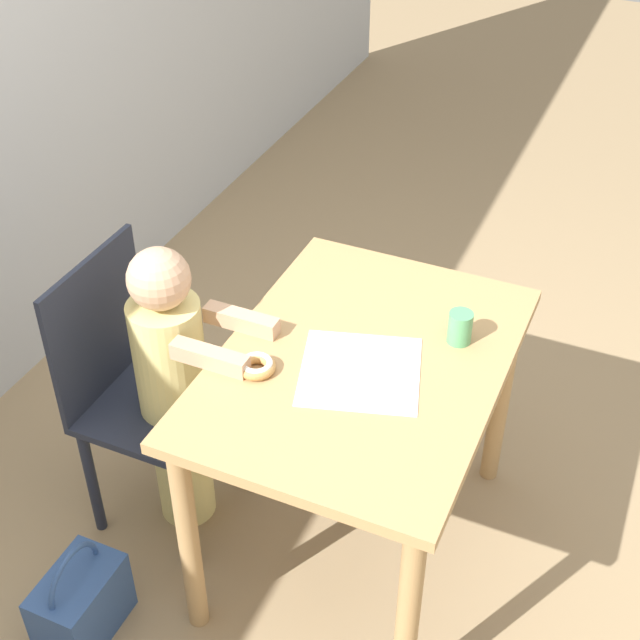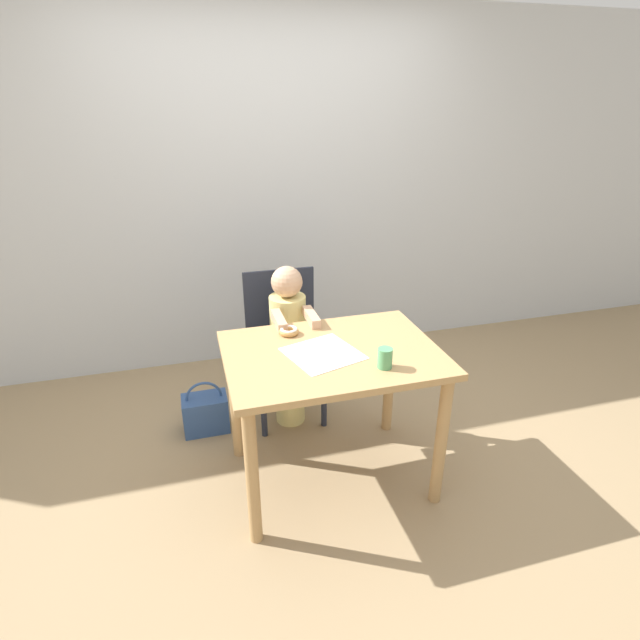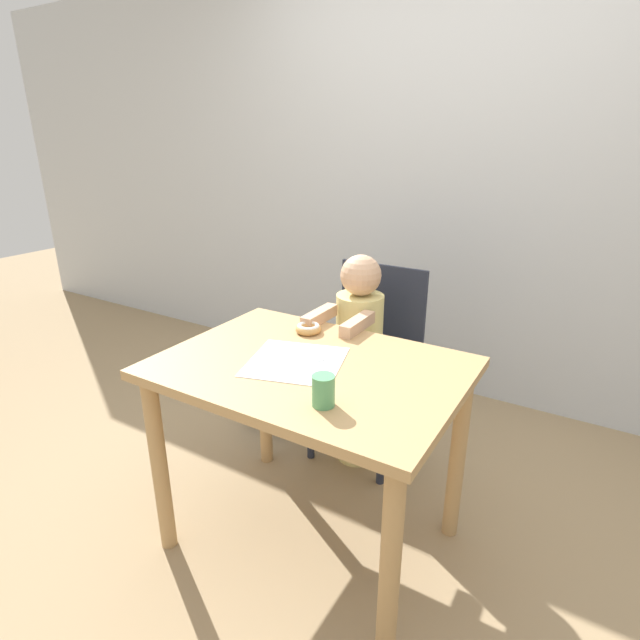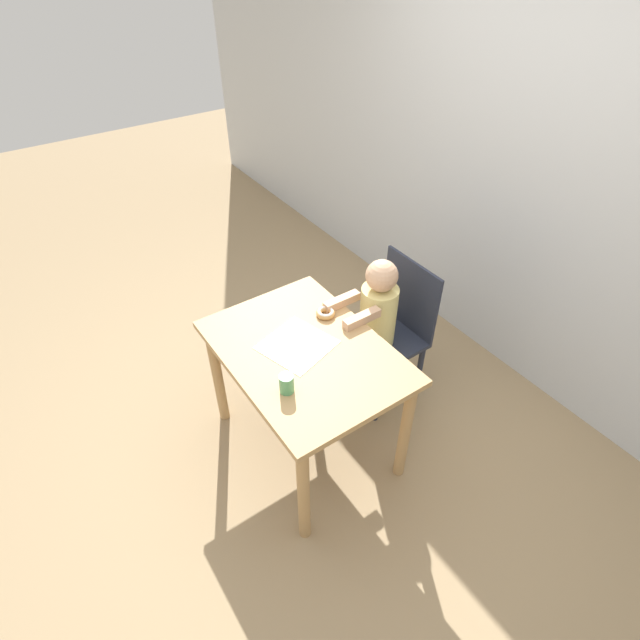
{
  "view_description": "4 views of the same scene",
  "coord_description": "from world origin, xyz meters",
  "px_view_note": "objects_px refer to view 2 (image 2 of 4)",
  "views": [
    {
      "loc": [
        -1.76,
        -0.65,
        2.33
      ],
      "look_at": [
        -0.03,
        0.11,
        0.89
      ],
      "focal_mm": 50.0,
      "sensor_mm": 36.0,
      "label": 1
    },
    {
      "loc": [
        -0.64,
        -2.05,
        1.9
      ],
      "look_at": [
        -0.03,
        0.11,
        0.89
      ],
      "focal_mm": 28.0,
      "sensor_mm": 36.0,
      "label": 2
    },
    {
      "loc": [
        0.84,
        -1.32,
        1.51
      ],
      "look_at": [
        -0.03,
        0.11,
        0.89
      ],
      "focal_mm": 28.0,
      "sensor_mm": 36.0,
      "label": 3
    },
    {
      "loc": [
        1.54,
        -0.97,
        2.49
      ],
      "look_at": [
        -0.03,
        0.11,
        0.89
      ],
      "focal_mm": 28.0,
      "sensor_mm": 36.0,
      "label": 4
    }
  ],
  "objects_px": {
    "chair": "(285,343)",
    "child_figure": "(289,345)",
    "handbag": "(206,412)",
    "donut": "(289,331)",
    "cup": "(385,358)"
  },
  "relations": [
    {
      "from": "chair",
      "to": "handbag",
      "type": "bearing_deg",
      "value": -171.21
    },
    {
      "from": "donut",
      "to": "cup",
      "type": "bearing_deg",
      "value": -53.11
    },
    {
      "from": "handbag",
      "to": "cup",
      "type": "height_order",
      "value": "cup"
    },
    {
      "from": "child_figure",
      "to": "cup",
      "type": "bearing_deg",
      "value": -70.23
    },
    {
      "from": "cup",
      "to": "chair",
      "type": "bearing_deg",
      "value": 107.21
    },
    {
      "from": "chair",
      "to": "handbag",
      "type": "relative_size",
      "value": 2.74
    },
    {
      "from": "child_figure",
      "to": "handbag",
      "type": "distance_m",
      "value": 0.67
    },
    {
      "from": "chair",
      "to": "child_figure",
      "type": "xyz_separation_m",
      "value": [
        -0.0,
        -0.13,
        0.05
      ]
    },
    {
      "from": "chair",
      "to": "handbag",
      "type": "xyz_separation_m",
      "value": [
        -0.52,
        -0.08,
        -0.37
      ]
    },
    {
      "from": "chair",
      "to": "donut",
      "type": "bearing_deg",
      "value": -98.15
    },
    {
      "from": "donut",
      "to": "cup",
      "type": "height_order",
      "value": "cup"
    },
    {
      "from": "chair",
      "to": "donut",
      "type": "relative_size",
      "value": 8.97
    },
    {
      "from": "child_figure",
      "to": "cup",
      "type": "height_order",
      "value": "child_figure"
    },
    {
      "from": "cup",
      "to": "donut",
      "type": "bearing_deg",
      "value": 126.89
    },
    {
      "from": "handbag",
      "to": "donut",
      "type": "bearing_deg",
      "value": -38.42
    }
  ]
}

